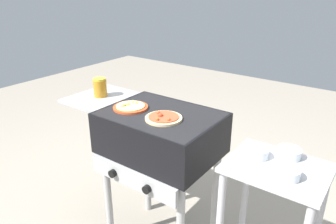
% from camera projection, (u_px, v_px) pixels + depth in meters
% --- Properties ---
extents(grill, '(0.96, 0.53, 0.90)m').
position_uv_depth(grill, '(158.00, 136.00, 1.82)').
color(grill, black).
rests_on(grill, ground_plane).
extents(pizza_cheese, '(0.20, 0.20, 0.04)m').
position_uv_depth(pizza_cheese, '(130.00, 107.00, 1.82)').
color(pizza_cheese, '#C64723').
rests_on(pizza_cheese, grill).
extents(pizza_pepperoni, '(0.20, 0.20, 0.04)m').
position_uv_depth(pizza_pepperoni, '(163.00, 118.00, 1.68)').
color(pizza_pepperoni, beige).
rests_on(pizza_pepperoni, grill).
extents(sauce_jar, '(0.08, 0.08, 0.12)m').
position_uv_depth(sauce_jar, '(100.00, 88.00, 1.99)').
color(sauce_jar, '#B77A1E').
rests_on(sauce_jar, grill).
extents(prep_table, '(0.44, 0.36, 0.81)m').
position_uv_depth(prep_table, '(271.00, 209.00, 1.52)').
color(prep_table, '#B2B2B7').
rests_on(prep_table, ground_plane).
extents(topping_bowl_near, '(0.11, 0.11, 0.04)m').
position_uv_depth(topping_bowl_near, '(289.00, 153.00, 1.50)').
color(topping_bowl_near, silver).
rests_on(topping_bowl_near, prep_table).
extents(topping_bowl_far, '(0.10, 0.10, 0.04)m').
position_uv_depth(topping_bowl_far, '(288.00, 174.00, 1.34)').
color(topping_bowl_far, silver).
rests_on(topping_bowl_far, prep_table).
extents(topping_bowl_middle, '(0.10, 0.10, 0.04)m').
position_uv_depth(topping_bowl_middle, '(257.00, 153.00, 1.50)').
color(topping_bowl_middle, silver).
rests_on(topping_bowl_middle, prep_table).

